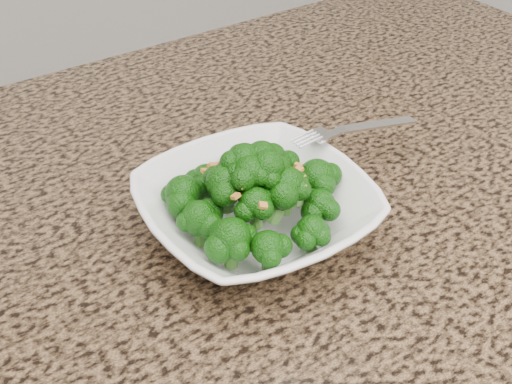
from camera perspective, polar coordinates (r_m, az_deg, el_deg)
granite_counter at (r=0.57m, az=-7.60°, el=-13.00°), size 1.64×1.04×0.03m
bowl at (r=0.63m, az=0.00°, el=-1.65°), size 0.23×0.23×0.05m
broccoli_pile at (r=0.60m, az=0.00°, el=2.91°), size 0.19×0.19×0.07m
garlic_topping at (r=0.58m, az=0.00°, el=5.92°), size 0.12×0.12×0.01m
fork at (r=0.69m, az=7.39°, el=5.37°), size 0.19×0.03×0.01m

